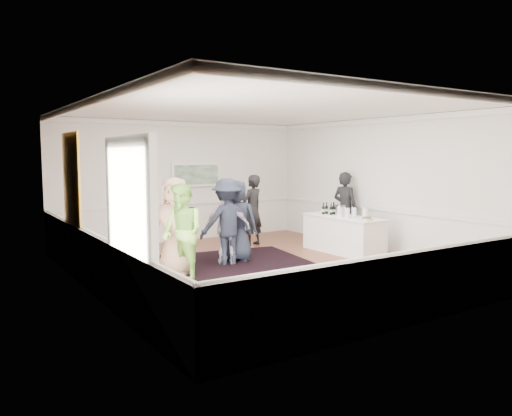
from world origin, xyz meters
TOP-DOWN VIEW (x-y plane):
  - floor at (0.00, 0.00)m, footprint 8.00×8.00m
  - ceiling at (0.00, 0.00)m, footprint 7.00×8.00m
  - wall_left at (-3.50, 0.00)m, footprint 0.02×8.00m
  - wall_right at (3.50, 0.00)m, footprint 0.02×8.00m
  - wall_back at (0.00, 4.00)m, footprint 7.00×0.02m
  - wall_front at (0.00, -4.00)m, footprint 7.00×0.02m
  - wainscoting at (0.00, 0.00)m, footprint 7.00×8.00m
  - mirror at (-3.45, 1.30)m, footprint 0.05×1.25m
  - doorway at (-3.45, -1.90)m, footprint 0.10×1.78m
  - landscape_painting at (0.40, 3.95)m, footprint 1.44×0.06m
  - area_rug at (-0.30, 0.19)m, footprint 3.53×4.29m
  - serving_table at (2.47, 0.34)m, footprint 0.82×2.14m
  - bartender at (3.20, 1.07)m, footprint 0.60×0.77m
  - guest_tan at (-1.79, 0.40)m, footprint 1.06×1.09m
  - guest_green at (-1.83, -0.03)m, footprint 0.82×0.98m
  - guest_lilac at (-0.47, 0.70)m, footprint 1.01×0.78m
  - guest_dark_a at (-0.49, 0.69)m, footprint 1.23×0.77m
  - guest_dark_b at (1.18, 2.33)m, footprint 0.77×0.63m
  - guest_navy at (-0.14, 0.86)m, footprint 1.02×0.99m
  - wine_bottles at (2.47, 0.83)m, footprint 0.36×0.27m
  - juice_pitchers at (2.44, 0.05)m, footprint 0.43×0.62m
  - ice_bucket at (2.51, 0.51)m, footprint 0.26×0.26m
  - nut_bowl at (2.37, -0.52)m, footprint 0.26×0.26m

SIDE VIEW (x-z plane):
  - floor at x=0.00m, z-range 0.00..0.00m
  - area_rug at x=-0.30m, z-range 0.00..0.02m
  - serving_table at x=2.47m, z-range 0.00..0.87m
  - wainscoting at x=0.00m, z-range 0.00..1.00m
  - guest_lilac at x=-0.47m, z-range 0.00..1.60m
  - guest_navy at x=-0.14m, z-range 0.00..1.77m
  - guest_green at x=-1.83m, z-range 0.00..1.79m
  - nut_bowl at x=2.37m, z-range 0.87..0.94m
  - guest_dark_b at x=1.18m, z-range 0.00..1.81m
  - guest_dark_a at x=-0.49m, z-range 0.00..1.82m
  - bartender at x=3.20m, z-range 0.00..1.88m
  - guest_tan at x=-1.79m, z-range 0.00..1.89m
  - ice_bucket at x=2.51m, z-range 0.86..1.11m
  - juice_pitchers at x=2.44m, z-range 0.87..1.11m
  - wine_bottles at x=2.47m, z-range 0.87..1.18m
  - doorway at x=-3.45m, z-range 0.14..2.70m
  - wall_left at x=-3.50m, z-range 0.00..3.20m
  - wall_right at x=3.50m, z-range 0.00..3.20m
  - wall_back at x=0.00m, z-range 0.00..3.20m
  - wall_front at x=0.00m, z-range 0.00..3.20m
  - landscape_painting at x=0.40m, z-range 1.45..2.11m
  - mirror at x=-3.45m, z-range 0.88..2.73m
  - ceiling at x=0.00m, z-range 3.19..3.21m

